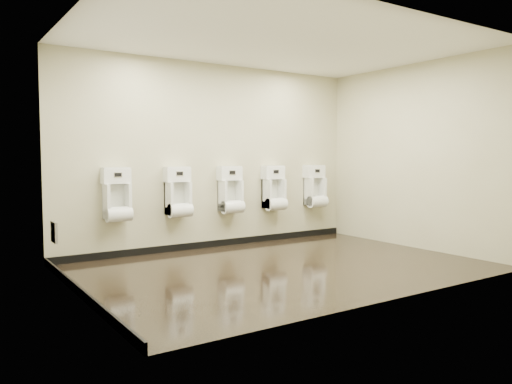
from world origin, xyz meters
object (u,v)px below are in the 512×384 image
at_px(access_panel, 54,232).
at_px(urinal_3, 274,191).
at_px(urinal_1, 178,196).
at_px(urinal_4, 315,190).
at_px(urinal_0, 117,199).
at_px(urinal_2, 231,193).

distance_m(access_panel, urinal_3, 3.54).
height_order(urinal_1, urinal_4, same).
bearing_deg(urinal_1, urinal_3, 0.00).
bearing_deg(urinal_1, access_panel, -166.75).
height_order(urinal_0, urinal_3, same).
xyz_separation_m(access_panel, urinal_1, (1.80, 0.42, 0.33)).
height_order(urinal_1, urinal_2, same).
distance_m(urinal_0, urinal_1, 0.90).
height_order(access_panel, urinal_2, urinal_2).
distance_m(urinal_1, urinal_3, 1.71).
bearing_deg(access_panel, urinal_0, 25.18).
bearing_deg(access_panel, urinal_2, 8.98).
distance_m(urinal_0, urinal_2, 1.78).
xyz_separation_m(access_panel, urinal_0, (0.90, 0.42, 0.33)).
distance_m(urinal_1, urinal_4, 2.58).
height_order(urinal_0, urinal_1, same).
bearing_deg(urinal_3, urinal_2, 180.00).
bearing_deg(urinal_1, urinal_0, 180.00).
bearing_deg(urinal_4, urinal_0, 180.00).
xyz_separation_m(urinal_2, urinal_4, (1.70, 0.00, 0.00)).
relative_size(urinal_0, urinal_3, 1.00).
relative_size(urinal_2, urinal_3, 1.00).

